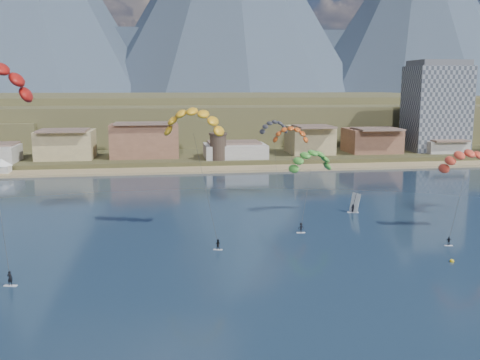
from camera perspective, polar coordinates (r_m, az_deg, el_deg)
The scene contains 15 objects.
ground at distance 61.05m, azimuth 4.48°, elevation -14.56°, with size 2400.00×2400.00×0.00m, color black.
beach at distance 162.54m, azimuth -3.77°, elevation 1.10°, with size 2200.00×12.00×0.90m.
land at distance 614.75m, azimuth -7.18°, elevation 7.57°, with size 2200.00×900.00×4.00m.
foothills at distance 289.15m, azimuth -1.35°, elevation 6.78°, with size 940.00×210.00×18.00m.
mountain_ridge at distance 886.60m, azimuth -8.78°, elevation 18.00°, with size 2060.00×480.00×400.00m.
town at distance 179.07m, azimuth -17.12°, elevation 4.00°, with size 400.00×24.00×12.00m.
apartment_tower at distance 206.73m, azimuth 20.04°, elevation 7.32°, with size 20.00×16.00×32.00m.
watchtower at distance 170.08m, azimuth -2.33°, elevation 3.59°, with size 5.82×5.82×8.60m.
kitesurfer_yellow at distance 93.85m, azimuth -4.95°, elevation 6.57°, with size 11.88×17.24×23.94m.
kitesurfer_orange at distance 101.62m, azimuth 22.85°, elevation 2.21°, with size 13.02×11.75×17.14m.
kitesurfer_green at distance 106.96m, azimuth 7.50°, elevation 2.33°, with size 11.35×17.50×17.11m.
distant_kite_dark at distance 138.08m, azimuth 3.62°, elevation 5.85°, with size 8.24×6.25×18.10m.
distant_kite_orange at distance 125.18m, azimuth 5.37°, elevation 5.10°, with size 9.15×6.65×17.70m.
windsurfer at distance 111.03m, azimuth 11.94°, elevation -2.75°, with size 2.30×2.53×3.94m.
buoy at distance 85.00m, azimuth 21.49°, elevation -7.99°, with size 0.63×0.63×0.63m.
Camera 1 is at (-12.56, -54.10, 25.36)m, focal length 40.35 mm.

